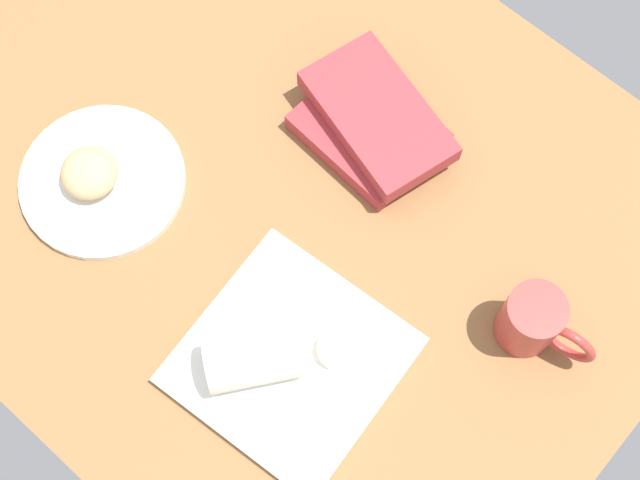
# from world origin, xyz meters

# --- Properties ---
(dining_table) EXTENTS (1.10, 0.90, 0.04)m
(dining_table) POSITION_xyz_m (0.00, 0.00, 0.02)
(dining_table) COLOR olive
(dining_table) RESTS_ON ground
(round_plate) EXTENTS (0.23, 0.23, 0.01)m
(round_plate) POSITION_xyz_m (-0.20, -0.15, 0.05)
(round_plate) COLOR white
(round_plate) RESTS_ON dining_table
(scone_pastry) EXTENTS (0.09, 0.09, 0.05)m
(scone_pastry) POSITION_xyz_m (-0.21, -0.16, 0.08)
(scone_pastry) COLOR tan
(scone_pastry) RESTS_ON round_plate
(square_plate) EXTENTS (0.28, 0.28, 0.02)m
(square_plate) POSITION_xyz_m (0.16, -0.17, 0.05)
(square_plate) COLOR white
(square_plate) RESTS_ON dining_table
(sauce_cup) EXTENTS (0.05, 0.05, 0.02)m
(sauce_cup) POSITION_xyz_m (0.20, -0.12, 0.07)
(sauce_cup) COLOR silver
(sauce_cup) RESTS_ON square_plate
(breakfast_wrap) EXTENTS (0.13, 0.14, 0.07)m
(breakfast_wrap) POSITION_xyz_m (0.13, -0.20, 0.09)
(breakfast_wrap) COLOR beige
(breakfast_wrap) RESTS_ON square_plate
(book_stack) EXTENTS (0.24, 0.18, 0.07)m
(book_stack) POSITION_xyz_m (0.03, 0.16, 0.07)
(book_stack) COLOR #A53338
(book_stack) RESTS_ON dining_table
(coffee_mug) EXTENTS (0.13, 0.08, 0.10)m
(coffee_mug) POSITION_xyz_m (0.37, 0.07, 0.09)
(coffee_mug) COLOR #B23833
(coffee_mug) RESTS_ON dining_table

